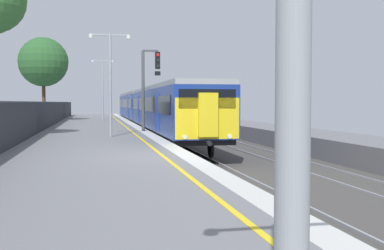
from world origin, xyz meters
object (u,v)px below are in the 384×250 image
Objects in this scene: commuter_train_at_platform at (149,107)px; platform_lamp_mid at (110,75)px; platform_lamp_far at (103,84)px; signal_gantry at (148,80)px; background_tree_centre at (43,63)px.

commuter_train_at_platform is 8.43× the size of platform_lamp_mid.
platform_lamp_far reaches higher than platform_lamp_mid.
signal_gantry is 0.94× the size of platform_lamp_mid.
background_tree_centre is (-5.33, 0.09, 1.91)m from platform_lamp_far.
platform_lamp_mid reaches higher than commuter_train_at_platform.
commuter_train_at_platform is at bearing -55.13° from platform_lamp_far.
signal_gantry is at bearing -66.70° from background_tree_centre.
platform_lamp_far reaches higher than commuter_train_at_platform.
background_tree_centre reaches higher than commuter_train_at_platform.
background_tree_centre reaches higher than platform_lamp_mid.
platform_lamp_far is (0.00, 21.81, 0.33)m from platform_lamp_mid.
platform_lamp_far is at bearing 90.00° from platform_lamp_mid.
signal_gantry is 0.62× the size of background_tree_centre.
background_tree_centre is at bearing 148.84° from commuter_train_at_platform.
commuter_train_at_platform is 5.60× the size of background_tree_centre.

